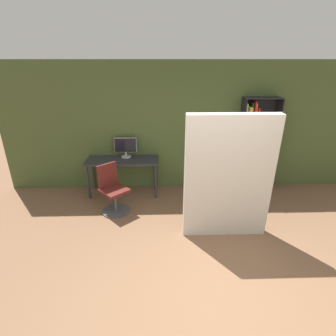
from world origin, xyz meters
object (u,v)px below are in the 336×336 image
at_px(monitor, 126,147).
at_px(office_chair, 113,193).
at_px(bookshelf, 251,145).
at_px(mattress_near, 229,179).

distance_m(monitor, office_chair, 1.11).
relative_size(monitor, bookshelf, 0.23).
distance_m(monitor, bookshelf, 2.67).
bearing_deg(bookshelf, office_chair, -162.60).
bearing_deg(monitor, mattress_near, -43.24).
xyz_separation_m(office_chair, mattress_near, (1.94, -0.77, 0.63)).
bearing_deg(office_chair, monitor, 79.62).
height_order(bookshelf, mattress_near, mattress_near).
xyz_separation_m(office_chair, bookshelf, (2.83, 0.89, 0.63)).
distance_m(bookshelf, mattress_near, 1.88).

